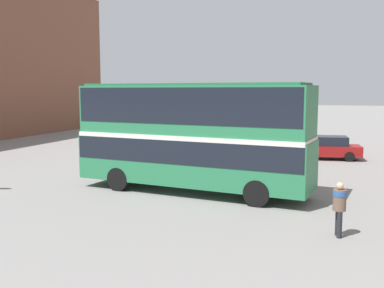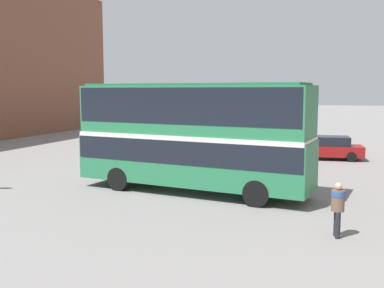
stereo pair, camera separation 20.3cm
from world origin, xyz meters
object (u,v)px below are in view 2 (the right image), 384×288
at_px(parked_car_kerb_far, 257,135).
at_px(parked_car_side_street, 329,148).
at_px(double_decker_bus, 192,131).
at_px(pedestrian_foreground, 338,204).
at_px(parked_car_kerb_near, 183,135).

xyz_separation_m(parked_car_kerb_far, parked_car_side_street, (5.86, -6.04, -0.05)).
distance_m(double_decker_bus, parked_car_kerb_far, 17.94).
relative_size(pedestrian_foreground, parked_car_kerb_near, 0.37).
bearing_deg(parked_car_kerb_near, parked_car_side_street, 160.20).
bearing_deg(parked_car_kerb_far, parked_car_kerb_near, 15.86).
xyz_separation_m(double_decker_bus, parked_car_side_street, (5.30, 11.79, -1.96)).
relative_size(double_decker_bus, parked_car_kerb_far, 2.24).
distance_m(parked_car_kerb_near, parked_car_kerb_far, 6.05).
bearing_deg(double_decker_bus, parked_car_side_street, 72.96).
relative_size(pedestrian_foreground, parked_car_side_street, 0.38).
distance_m(pedestrian_foreground, parked_car_side_street, 16.09).
xyz_separation_m(double_decker_bus, pedestrian_foreground, (6.15, -4.28, -1.67)).
xyz_separation_m(pedestrian_foreground, parked_car_kerb_near, (-12.44, 20.17, -0.22)).
bearing_deg(parked_car_kerb_far, parked_car_side_street, 131.29).
bearing_deg(parked_car_kerb_near, double_decker_bus, 111.26).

